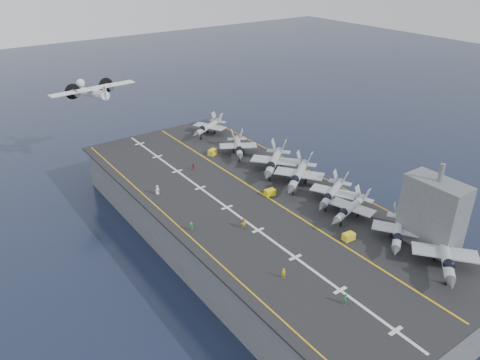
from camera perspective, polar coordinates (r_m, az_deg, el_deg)
ground at (r=99.74m, az=1.35°, el=-7.53°), size 500.00×500.00×0.00m
hull at (r=97.01m, az=1.38°, el=-5.09°), size 36.00×90.00×10.00m
flight_deck at (r=94.37m, az=1.41°, el=-2.41°), size 38.00×92.00×0.40m
foul_line at (r=95.88m, az=2.85°, el=-1.78°), size 0.35×90.00×0.02m
landing_centerline at (r=91.24m, az=-1.61°, el=-3.36°), size 0.50×90.00×0.02m
deck_edge_port at (r=86.51m, az=-7.68°, el=-5.45°), size 0.25×90.00×0.02m
deck_edge_stbd at (r=105.20m, az=9.51°, el=0.59°), size 0.25×90.00×0.02m
island_superstructure at (r=83.26m, az=22.60°, el=-2.87°), size 5.00×10.00×15.00m
fighter_jet_0 at (r=80.54m, az=23.81°, el=-8.27°), size 18.04×17.27×5.23m
fighter_jet_1 at (r=84.48m, az=18.76°, el=-5.82°), size 16.02×14.76×4.63m
fighter_jet_2 at (r=89.16m, az=13.33°, el=-3.28°), size 14.70×11.76×4.46m
fighter_jet_3 at (r=93.55m, az=11.19°, el=-1.46°), size 16.12×14.11×4.69m
fighter_jet_4 at (r=98.89m, az=7.12°, el=0.71°), size 18.65×17.44×5.39m
fighter_jet_5 at (r=104.40m, az=4.15°, el=2.34°), size 18.82×18.14×5.47m
fighter_jet_6 at (r=113.03m, az=-0.20°, el=4.17°), size 14.73×16.23×4.69m
fighter_jet_8 at (r=125.95m, az=-3.91°, el=6.53°), size 16.05×14.07×4.67m
tow_cart_a at (r=83.63m, az=13.11°, el=-6.73°), size 2.17×1.51×1.25m
tow_cart_b at (r=95.46m, az=3.67°, el=-1.53°), size 2.22×1.54×1.27m
tow_cart_c at (r=114.03m, az=-3.37°, el=3.42°), size 2.62×2.24×1.33m
crew_1 at (r=73.16m, az=5.34°, el=-11.26°), size 1.20×1.26×1.76m
crew_2 at (r=84.42m, az=0.38°, el=-5.27°), size 1.32×0.97×2.03m
crew_3 at (r=84.24m, az=-5.98°, el=-5.66°), size 0.83×1.10×1.66m
crew_4 at (r=106.63m, az=-5.72°, el=1.68°), size 0.65×0.98×1.63m
crew_5 at (r=96.88m, az=-10.04°, el=-1.21°), size 1.43×1.18×2.04m
crew_6 at (r=69.97m, az=12.69°, el=-13.97°), size 1.21×1.29×1.79m
transport_plane at (r=129.15m, az=-17.37°, el=10.04°), size 23.62×17.00×5.33m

